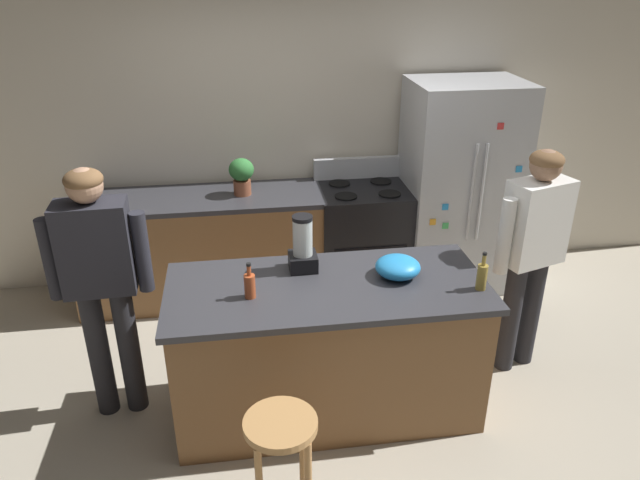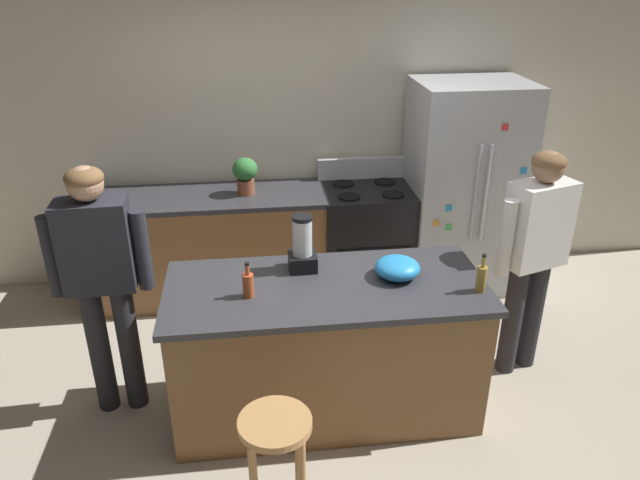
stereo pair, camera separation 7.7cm
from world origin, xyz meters
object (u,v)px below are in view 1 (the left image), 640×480
object	(u,v)px
potted_plant	(242,174)
person_by_island_left	(100,273)
bar_stool	(281,444)
refrigerator	(459,187)
bottle_vinegar	(482,276)
person_by_sink_right	(533,243)
mixing_bowl	(398,267)
bottle_cooking_sauce	(250,285)
kitchen_island	(327,348)
stove_range	(362,237)
blender_appliance	(303,247)

from	to	relation	value
potted_plant	person_by_island_left	bearing A→B (deg)	-122.03
person_by_island_left	bar_stool	distance (m)	1.46
bar_stool	refrigerator	bearing A→B (deg)	53.38
bar_stool	bottle_vinegar	world-z (taller)	bottle_vinegar
person_by_sink_right	potted_plant	size ratio (longest dim) A/B	5.29
person_by_island_left	mixing_bowl	size ratio (longest dim) A/B	6.00
bar_stool	bottle_cooking_sauce	world-z (taller)	bottle_cooking_sauce
kitchen_island	refrigerator	distance (m)	2.07
bottle_cooking_sauce	kitchen_island	bearing A→B (deg)	9.05
person_by_island_left	bottle_cooking_sauce	distance (m)	0.89
stove_range	blender_appliance	xyz separation A→B (m)	(-0.67, -1.31, 0.59)
kitchen_island	stove_range	bearing A→B (deg)	70.24
stove_range	bottle_cooking_sauce	xyz separation A→B (m)	(-1.00, -1.60, 0.52)
person_by_sink_right	bottle_cooking_sauce	distance (m)	1.88
bottle_vinegar	mixing_bowl	bearing A→B (deg)	153.26
person_by_sink_right	bottle_vinegar	distance (m)	0.68
person_by_island_left	bottle_cooking_sauce	bearing A→B (deg)	-16.55
refrigerator	blender_appliance	distance (m)	1.97
refrigerator	blender_appliance	xyz separation A→B (m)	(-1.48, -1.28, 0.17)
kitchen_island	mixing_bowl	distance (m)	0.67
bottle_vinegar	mixing_bowl	size ratio (longest dim) A/B	0.87
stove_range	kitchen_island	bearing A→B (deg)	-109.76
kitchen_island	bottle_cooking_sauce	world-z (taller)	bottle_cooking_sauce
person_by_island_left	bar_stool	xyz separation A→B (m)	(0.95, -0.99, -0.48)
person_by_island_left	person_by_sink_right	size ratio (longest dim) A/B	1.03
potted_plant	bottle_cooking_sauce	world-z (taller)	potted_plant
stove_range	mixing_bowl	bearing A→B (deg)	-94.42
bottle_cooking_sauce	potted_plant	bearing A→B (deg)	89.84
potted_plant	mixing_bowl	distance (m)	1.75
bottle_cooking_sauce	blender_appliance	bearing A→B (deg)	40.99
refrigerator	bottle_cooking_sauce	distance (m)	2.40
blender_appliance	bottle_cooking_sauce	world-z (taller)	blender_appliance
stove_range	bottle_cooking_sauce	world-z (taller)	bottle_cooking_sauce
potted_plant	person_by_sink_right	bearing A→B (deg)	-35.04
bar_stool	bottle_cooking_sauce	distance (m)	0.88
stove_range	bottle_cooking_sauce	distance (m)	1.95
stove_range	person_by_island_left	bearing A→B (deg)	-144.05
stove_range	potted_plant	bearing A→B (deg)	178.53
potted_plant	bottle_cooking_sauce	distance (m)	1.62
kitchen_island	refrigerator	size ratio (longest dim) A/B	1.07
potted_plant	bar_stool	bearing A→B (deg)	-87.73
stove_range	bar_stool	xyz separation A→B (m)	(-0.90, -2.34, 0.04)
bar_stool	mixing_bowl	xyz separation A→B (m)	(0.79, 0.86, 0.46)
person_by_island_left	bottle_vinegar	xyz separation A→B (m)	(2.17, -0.35, 0.00)
person_by_island_left	person_by_sink_right	distance (m)	2.70
person_by_island_left	potted_plant	bearing A→B (deg)	57.97
blender_appliance	refrigerator	bearing A→B (deg)	40.86
person_by_sink_right	bar_stool	bearing A→B (deg)	-148.64
refrigerator	person_by_sink_right	xyz separation A→B (m)	(0.03, -1.24, 0.08)
bottle_vinegar	mixing_bowl	world-z (taller)	bottle_vinegar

